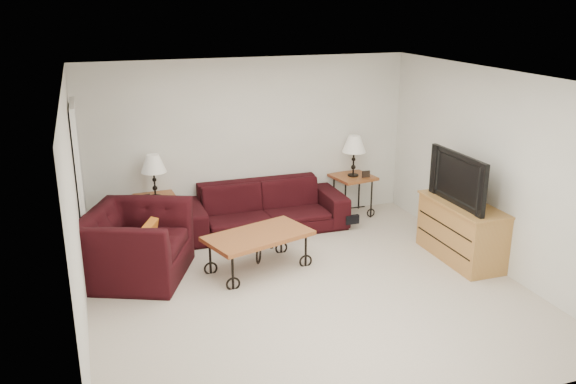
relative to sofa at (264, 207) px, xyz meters
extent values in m
plane|color=#BBB09F|center=(-0.08, -2.02, -0.35)|extent=(5.00, 5.00, 0.00)
cube|color=white|center=(-0.08, 0.48, 0.90)|extent=(5.00, 0.02, 2.50)
cube|color=white|center=(-0.08, -4.52, 0.90)|extent=(5.00, 0.02, 2.50)
cube|color=white|center=(-2.58, -2.02, 0.90)|extent=(0.02, 5.00, 2.50)
cube|color=white|center=(2.42, -2.02, 0.90)|extent=(0.02, 5.00, 2.50)
plane|color=white|center=(-0.08, -2.02, 2.15)|extent=(5.00, 5.00, 0.00)
cube|color=black|center=(-2.55, -0.37, 0.67)|extent=(0.08, 0.94, 2.04)
imported|color=black|center=(0.00, 0.00, 0.00)|extent=(2.41, 0.94, 0.70)
cube|color=#9A5D27|center=(-1.55, 0.18, -0.04)|extent=(0.60, 0.60, 0.62)
cube|color=#9A5D27|center=(1.52, 0.18, -0.03)|extent=(0.69, 0.69, 0.65)
cube|color=black|center=(-1.70, 0.03, 0.32)|extent=(0.12, 0.04, 0.10)
cube|color=black|center=(1.67, 0.03, 0.35)|extent=(0.13, 0.02, 0.11)
cube|color=#9A5D27|center=(-0.47, -1.33, -0.11)|extent=(1.46, 1.07, 0.49)
imported|color=black|center=(-1.95, -1.02, 0.08)|extent=(1.58, 1.67, 0.86)
cube|color=#C05D18|center=(-1.80, -1.07, 0.17)|extent=(0.25, 0.40, 0.39)
cube|color=#AB803F|center=(2.15, -1.86, 0.04)|extent=(0.54, 1.30, 0.78)
imported|color=black|center=(2.13, -1.86, 0.77)|extent=(0.15, 1.17, 0.67)
ellipsoid|color=black|center=(1.22, -0.35, -0.14)|extent=(0.37, 0.32, 0.42)
camera|label=1|loc=(-2.39, -8.09, 2.95)|focal=37.50mm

